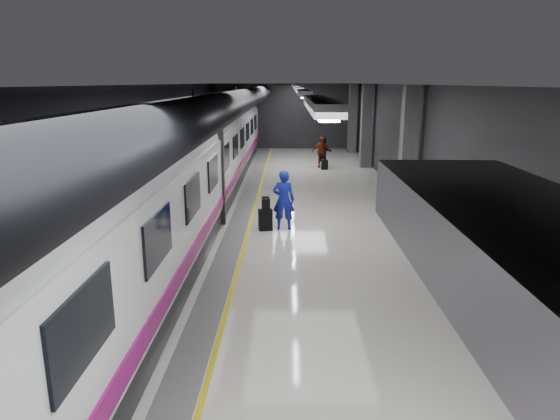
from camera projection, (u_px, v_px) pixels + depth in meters
ground at (279, 227)px, 16.28m from camera, size 40.00×40.00×0.00m
platform_hall at (270, 115)px, 16.33m from camera, size 10.02×40.02×4.51m
train at (176, 164)px, 15.82m from camera, size 3.05×38.00×4.05m
traveler_main at (284, 200)px, 15.83m from camera, size 0.72×0.50×1.92m
suitcase_main at (265, 220)px, 15.85m from camera, size 0.47×0.35×0.69m
shoulder_bag at (266, 204)px, 15.69m from camera, size 0.28×0.16×0.35m
traveler_far_a at (325, 152)px, 27.69m from camera, size 0.94×0.82×1.65m
traveler_far_b at (321, 152)px, 27.51m from camera, size 1.00×0.43×1.69m
suitcase_far at (325, 165)px, 26.94m from camera, size 0.37×0.26×0.52m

